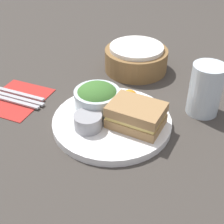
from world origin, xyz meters
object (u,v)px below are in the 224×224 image
object	(u,v)px
sandwich	(137,114)
dressing_cup	(88,121)
plate	(112,122)
knife	(17,97)
fork	(12,101)
bread_basket	(136,58)
salad_bowl	(97,98)
spoon	(21,94)
drink_glass	(206,90)

from	to	relation	value
sandwich	dressing_cup	size ratio (longest dim) A/B	1.99
plate	knife	size ratio (longest dim) A/B	1.64
fork	sandwich	bearing A→B (deg)	-176.44
bread_basket	salad_bowl	bearing A→B (deg)	-91.75
knife	fork	bearing A→B (deg)	90.00
salad_bowl	spoon	world-z (taller)	salad_bowl
plate	bread_basket	bearing A→B (deg)	98.06
drink_glass	knife	xyz separation A→B (m)	(-0.47, -0.14, -0.06)
dressing_cup	drink_glass	world-z (taller)	drink_glass
sandwich	bread_basket	bearing A→B (deg)	109.55
dressing_cup	drink_glass	xyz separation A→B (m)	(0.23, 0.19, 0.03)
salad_bowl	fork	world-z (taller)	salad_bowl
sandwich	dressing_cup	bearing A→B (deg)	-150.34
fork	knife	world-z (taller)	same
salad_bowl	spoon	xyz separation A→B (m)	(-0.23, -0.00, -0.05)
dressing_cup	knife	bearing A→B (deg)	167.57
knife	drink_glass	bearing A→B (deg)	-163.26
sandwich	fork	xyz separation A→B (m)	(-0.34, -0.02, -0.04)
plate	drink_glass	xyz separation A→B (m)	(0.19, 0.14, 0.06)
salad_bowl	bread_basket	size ratio (longest dim) A/B	0.58
fork	spoon	xyz separation A→B (m)	(0.00, 0.04, 0.00)
spoon	dressing_cup	bearing A→B (deg)	163.94
dressing_cup	salad_bowl	bearing A→B (deg)	98.91
dressing_cup	sandwich	bearing A→B (deg)	29.66
drink_glass	bread_basket	size ratio (longest dim) A/B	0.68
salad_bowl	dressing_cup	xyz separation A→B (m)	(0.01, -0.08, -0.02)
spoon	knife	bearing A→B (deg)	90.00
salad_bowl	knife	distance (m)	0.24
salad_bowl	fork	distance (m)	0.24
bread_basket	fork	size ratio (longest dim) A/B	1.16
sandwich	knife	size ratio (longest dim) A/B	0.74
dressing_cup	bread_basket	xyz separation A→B (m)	(-0.00, 0.34, 0.00)
plate	sandwich	world-z (taller)	sandwich
plate	sandwich	xyz separation A→B (m)	(0.06, 0.00, 0.04)
spoon	fork	bearing A→B (deg)	90.00
dressing_cup	knife	distance (m)	0.25
bread_basket	spoon	world-z (taller)	bread_basket
drink_glass	bread_basket	xyz separation A→B (m)	(-0.23, 0.15, -0.03)
fork	knife	distance (m)	0.02
drink_glass	dressing_cup	bearing A→B (deg)	-139.64
plate	knife	xyz separation A→B (m)	(-0.28, 0.00, -0.00)
plate	fork	xyz separation A→B (m)	(-0.28, -0.02, -0.00)
plate	drink_glass	size ratio (longest dim) A/B	2.17
bread_basket	knife	world-z (taller)	bread_basket
drink_glass	plate	bearing A→B (deg)	-143.50
fork	spoon	size ratio (longest dim) A/B	1.11
plate	bread_basket	xyz separation A→B (m)	(-0.04, 0.29, 0.03)
knife	spoon	world-z (taller)	same
knife	spoon	size ratio (longest dim) A/B	1.17
salad_bowl	bread_basket	bearing A→B (deg)	88.25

